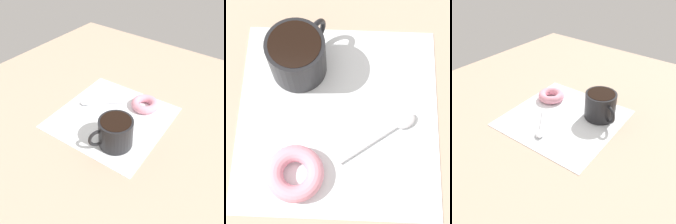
{
  "view_description": "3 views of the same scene",
  "coord_description": "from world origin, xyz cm",
  "views": [
    {
      "loc": [
        -44.76,
        -32.36,
        51.43
      ],
      "look_at": [
        2.11,
        2.37,
        2.3
      ],
      "focal_mm": 40.0,
      "sensor_mm": 36.0,
      "label": 1
    },
    {
      "loc": [
        22.02,
        3.98,
        58.13
      ],
      "look_at": [
        2.11,
        2.37,
        2.3
      ],
      "focal_mm": 60.0,
      "sensor_mm": 36.0,
      "label": 2
    },
    {
      "loc": [
        -36.8,
        50.99,
        45.65
      ],
      "look_at": [
        2.11,
        2.37,
        2.3
      ],
      "focal_mm": 40.0,
      "sensor_mm": 36.0,
      "label": 3
    }
  ],
  "objects": [
    {
      "name": "ground_plane",
      "position": [
        0.0,
        0.0,
        -1.0
      ],
      "size": [
        120.0,
        120.0,
        2.0
      ],
      "primitive_type": "cube",
      "color": "tan"
    },
    {
      "name": "napkin",
      "position": [
        2.11,
        2.37,
        0.15
      ],
      "size": [
        33.99,
        33.99,
        0.3
      ],
      "primitive_type": "cube",
      "rotation": [
        0.0,
        0.0,
        0.04
      ],
      "color": "white",
      "rests_on": "ground_plane"
    },
    {
      "name": "coffee_cup",
      "position": [
        -6.22,
        -4.85,
        4.56
      ],
      "size": [
        11.8,
        9.41,
        8.22
      ],
      "color": "black",
      "rests_on": "napkin"
    },
    {
      "name": "donut",
      "position": [
        12.27,
        -3.36,
        1.63
      ],
      "size": [
        8.88,
        8.88,
        2.65
      ],
      "primitive_type": "torus",
      "color": "pink",
      "rests_on": "napkin"
    },
    {
      "name": "spoon",
      "position": [
        3.5,
        11.58,
        0.7
      ],
      "size": [
        10.02,
        12.36,
        0.9
      ],
      "color": "silver",
      "rests_on": "napkin"
    }
  ]
}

